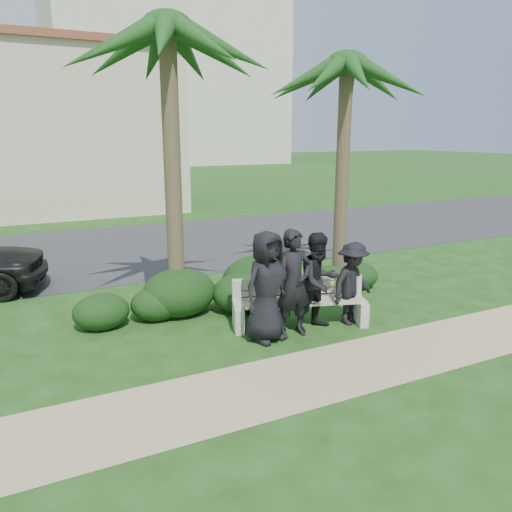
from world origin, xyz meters
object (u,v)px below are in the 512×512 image
object	(u,v)px
man_b	(294,283)
palm_right	(347,66)
palm_left	(167,31)
man_a	(267,286)
man_d	(352,283)
park_bench	(299,306)
man_c	(319,281)

from	to	relation	value
man_b	palm_right	size ratio (longest dim) A/B	0.32
man_b	palm_left	bearing A→B (deg)	124.58
man_a	man_d	world-z (taller)	man_a
man_a	man_b	xyz separation A→B (m)	(0.51, -0.03, -0.01)
park_bench	palm_right	world-z (taller)	palm_right
park_bench	man_b	size ratio (longest dim) A/B	1.38
man_a	palm_left	distance (m)	4.80
park_bench	palm_left	world-z (taller)	palm_left
palm_left	man_d	bearing A→B (deg)	-36.10
park_bench	man_d	size ratio (longest dim) A/B	1.69
man_a	man_b	bearing A→B (deg)	-18.75
man_a	palm_right	xyz separation A→B (m)	(3.37, 2.60, 4.00)
man_d	palm_right	xyz separation A→B (m)	(1.59, 2.63, 4.19)
man_a	man_c	size ratio (longest dim) A/B	1.07
park_bench	man_a	distance (m)	1.06
man_c	palm_right	size ratio (longest dim) A/B	0.30
man_b	palm_left	world-z (taller)	palm_left
man_a	man_d	bearing A→B (deg)	-16.09
man_d	palm_right	world-z (taller)	palm_right
palm_left	man_a	bearing A→B (deg)	-64.04
man_d	palm_right	distance (m)	5.19
man_d	man_c	bearing A→B (deg)	158.05
palm_left	man_c	bearing A→B (deg)	-43.51
man_b	man_d	world-z (taller)	man_b
park_bench	palm_right	xyz separation A→B (m)	(2.53, 2.29, 4.58)
man_a	man_d	size ratio (longest dim) A/B	1.23
park_bench	man_a	world-z (taller)	man_a
man_a	man_d	xyz separation A→B (m)	(1.78, -0.02, -0.18)
man_c	man_b	bearing A→B (deg)	177.37
man_a	man_c	world-z (taller)	man_a
man_a	man_c	xyz separation A→B (m)	(1.08, 0.04, -0.07)
man_c	palm_left	distance (m)	5.17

